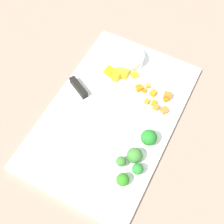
{
  "coord_description": "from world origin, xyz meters",
  "views": [
    {
      "loc": [
        -0.33,
        -0.17,
        0.68
      ],
      "look_at": [
        0.0,
        0.0,
        0.02
      ],
      "focal_mm": 47.95,
      "sensor_mm": 36.0,
      "label": 1
    }
  ],
  "objects": [
    {
      "name": "pepper_dice_0",
      "position": [
        0.13,
        -0.0,
        0.02
      ],
      "size": [
        0.02,
        0.02,
        0.01
      ],
      "primitive_type": "cube",
      "rotation": [
        0.0,
        0.0,
        0.81
      ],
      "color": "yellow",
      "rests_on": "cutting_board"
    },
    {
      "name": "pepper_dice_2",
      "position": [
        0.11,
        0.07,
        0.02
      ],
      "size": [
        0.03,
        0.02,
        0.02
      ],
      "primitive_type": "cube",
      "rotation": [
        0.0,
        0.0,
        3.0
      ],
      "color": "yellow",
      "rests_on": "cutting_board"
    },
    {
      "name": "carrot_dice_8",
      "position": [
        0.1,
        -0.05,
        0.02
      ],
      "size": [
        0.01,
        0.01,
        0.01
      ],
      "primitive_type": "cube",
      "rotation": [
        0.0,
        0.0,
        0.13
      ],
      "color": "orange",
      "rests_on": "cutting_board"
    },
    {
      "name": "cutting_board",
      "position": [
        0.0,
        0.0,
        0.01
      ],
      "size": [
        0.49,
        0.31,
        0.01
      ],
      "primitive_type": "cube",
      "color": "white",
      "rests_on": "ground_plane"
    },
    {
      "name": "chef_knife",
      "position": [
        -0.0,
        0.06,
        0.02
      ],
      "size": [
        0.16,
        0.29,
        0.02
      ],
      "rotation": [
        0.0,
        0.0,
        4.24
      ],
      "color": "silver",
      "rests_on": "cutting_board"
    },
    {
      "name": "carrot_dice_6",
      "position": [
        0.07,
        -0.06,
        0.02
      ],
      "size": [
        0.01,
        0.01,
        0.01
      ],
      "primitive_type": "cube",
      "rotation": [
        0.0,
        0.0,
        1.52
      ],
      "color": "orange",
      "rests_on": "cutting_board"
    },
    {
      "name": "broccoli_floret_3",
      "position": [
        -0.03,
        -0.11,
        0.03
      ],
      "size": [
        0.04,
        0.04,
        0.04
      ],
      "color": "#87BC68",
      "rests_on": "cutting_board"
    },
    {
      "name": "prep_bowl",
      "position": [
        0.17,
        0.03,
        0.03
      ],
      "size": [
        0.08,
        0.08,
        0.03
      ],
      "primitive_type": "cylinder",
      "color": "white",
      "rests_on": "cutting_board"
    },
    {
      "name": "broccoli_floret_0",
      "position": [
        -0.08,
        -0.1,
        0.03
      ],
      "size": [
        0.04,
        0.04,
        0.04
      ],
      "color": "#7FAD5E",
      "rests_on": "cutting_board"
    },
    {
      "name": "ground_plane",
      "position": [
        0.0,
        0.0,
        0.0
      ],
      "size": [
        4.0,
        4.0,
        0.0
      ],
      "primitive_type": "plane",
      "color": "gray"
    },
    {
      "name": "broccoli_floret_2",
      "position": [
        -0.11,
        -0.12,
        0.03
      ],
      "size": [
        0.03,
        0.03,
        0.03
      ],
      "color": "#95BC59",
      "rests_on": "cutting_board"
    },
    {
      "name": "carrot_dice_0",
      "position": [
        0.1,
        -0.07,
        0.02
      ],
      "size": [
        0.02,
        0.02,
        0.01
      ],
      "primitive_type": "cube",
      "rotation": [
        0.0,
        0.0,
        3.0
      ],
      "color": "orange",
      "rests_on": "cutting_board"
    },
    {
      "name": "pepper_dice_3",
      "position": [
        0.12,
        0.04,
        0.02
      ],
      "size": [
        0.03,
        0.03,
        0.02
      ],
      "primitive_type": "cube",
      "rotation": [
        0.0,
        0.0,
        1.34
      ],
      "color": "yellow",
      "rests_on": "cutting_board"
    },
    {
      "name": "carrot_dice_4",
      "position": [
        0.1,
        -0.11,
        0.02
      ],
      "size": [
        0.02,
        0.02,
        0.01
      ],
      "primitive_type": "cube",
      "rotation": [
        0.0,
        0.0,
        0.83
      ],
      "color": "orange",
      "rests_on": "cutting_board"
    },
    {
      "name": "carrot_dice_5",
      "position": [
        0.07,
        -0.09,
        0.02
      ],
      "size": [
        0.01,
        0.02,
        0.01
      ],
      "primitive_type": "cube",
      "rotation": [
        0.0,
        0.0,
        3.08
      ],
      "color": "orange",
      "rests_on": "cutting_board"
    },
    {
      "name": "pepper_dice_1",
      "position": [
        0.12,
        0.03,
        0.02
      ],
      "size": [
        0.02,
        0.03,
        0.02
      ],
      "primitive_type": "cube",
      "rotation": [
        0.0,
        0.0,
        0.05
      ],
      "color": "yellow",
      "rests_on": "cutting_board"
    },
    {
      "name": "carrot_dice_1",
      "position": [
        0.1,
        -0.03,
        0.02
      ],
      "size": [
        0.02,
        0.02,
        0.02
      ],
      "primitive_type": "cube",
      "rotation": [
        0.0,
        0.0,
        2.37
      ],
      "color": "orange",
      "rests_on": "cutting_board"
    },
    {
      "name": "carrot_dice_2",
      "position": [
        0.11,
        -0.11,
        0.02
      ],
      "size": [
        0.02,
        0.02,
        0.02
      ],
      "primitive_type": "cube",
      "rotation": [
        0.0,
        0.0,
        1.78
      ],
      "color": "orange",
      "rests_on": "cutting_board"
    },
    {
      "name": "carrot_dice_3",
      "position": [
        0.12,
        -0.05,
        0.02
      ],
      "size": [
        0.02,
        0.02,
        0.01
      ],
      "primitive_type": "cube",
      "rotation": [
        0.0,
        0.0,
        2.26
      ],
      "color": "orange",
      "rests_on": "cutting_board"
    },
    {
      "name": "carrot_dice_7",
      "position": [
        0.07,
        -0.12,
        0.02
      ],
      "size": [
        0.02,
        0.02,
        0.01
      ],
      "primitive_type": "cube",
      "rotation": [
        0.0,
        0.0,
        0.89
      ],
      "color": "orange",
      "rests_on": "cutting_board"
    },
    {
      "name": "broccoli_floret_1",
      "position": [
        -0.11,
        -0.08,
        0.03
      ],
      "size": [
        0.02,
        0.02,
        0.03
      ],
      "color": "#98C36C",
      "rests_on": "cutting_board"
    },
    {
      "name": "carrot_dice_9",
      "position": [
        0.08,
        -0.08,
        0.02
      ],
      "size": [
        0.01,
        0.01,
        0.01
      ],
      "primitive_type": "cube",
      "rotation": [
        0.0,
        0.0,
        1.54
      ],
      "color": "orange",
      "rests_on": "cutting_board"
    },
    {
      "name": "broccoli_floret_4",
      "position": [
        -0.15,
        -0.1,
        0.03
      ],
      "size": [
        0.03,
        0.03,
        0.03
      ],
      "color": "#8AB758",
      "rests_on": "cutting_board"
    },
    {
      "name": "pepper_dice_4",
      "position": [
        0.1,
        0.04,
        0.02
      ],
      "size": [
        0.02,
        0.02,
        0.02
      ],
      "primitive_type": "cube",
      "rotation": [
        0.0,
        0.0,
        1.58
      ],
      "color": "yellow",
      "rests_on": "cutting_board"
    }
  ]
}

